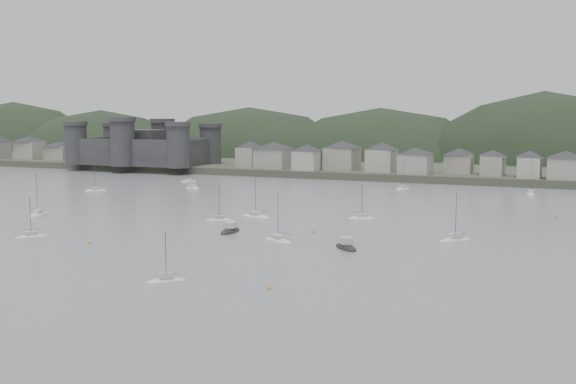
% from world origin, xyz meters
% --- Properties ---
extents(ground, '(900.00, 900.00, 0.00)m').
position_xyz_m(ground, '(0.00, 0.00, 0.00)').
color(ground, slate).
rests_on(ground, ground).
extents(far_shore_land, '(900.00, 250.00, 3.00)m').
position_xyz_m(far_shore_land, '(0.00, 295.00, 1.50)').
color(far_shore_land, '#383D2D').
rests_on(far_shore_land, ground).
extents(forested_ridge, '(851.55, 103.94, 102.57)m').
position_xyz_m(forested_ridge, '(4.83, 269.40, -11.28)').
color(forested_ridge, black).
rests_on(forested_ridge, ground).
extents(castle, '(66.00, 43.00, 20.00)m').
position_xyz_m(castle, '(-120.00, 179.80, 10.96)').
color(castle, '#303032').
rests_on(castle, far_shore_land).
extents(waterfront_town, '(451.48, 28.46, 12.92)m').
position_xyz_m(waterfront_town, '(50.59, 183.34, 8.66)').
color(waterfront_town, '#9C998F').
rests_on(waterfront_town, far_shore_land).
extents(moored_fleet, '(256.16, 171.99, 13.62)m').
position_xyz_m(moored_fleet, '(5.56, 75.51, 0.18)').
color(moored_fleet, silver).
rests_on(moored_fleet, ground).
extents(motor_launch_near, '(7.68, 8.20, 3.97)m').
position_xyz_m(motor_launch_near, '(29.60, 36.32, 0.29)').
color(motor_launch_near, black).
rests_on(motor_launch_near, ground).
extents(motor_launch_far, '(4.00, 8.94, 4.05)m').
position_xyz_m(motor_launch_far, '(-0.85, 44.12, 0.29)').
color(motor_launch_far, black).
rests_on(motor_launch_far, ground).
extents(mooring_buoys, '(163.49, 133.03, 0.70)m').
position_xyz_m(mooring_buoys, '(12.98, 64.11, 0.15)').
color(mooring_buoys, '#CA8643').
rests_on(mooring_buoys, ground).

